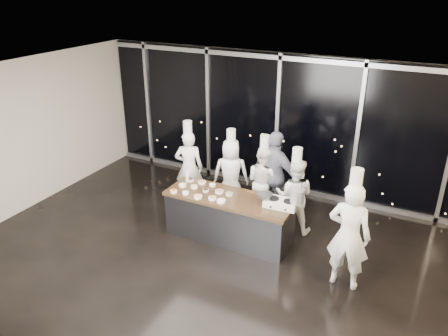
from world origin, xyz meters
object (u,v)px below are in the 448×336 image
object	(u,v)px
frying_pan	(264,195)
chef_left	(231,173)
chef_center	(263,181)
guest	(275,176)
stock_pot	(297,196)
chef_far_left	(189,167)
demo_counter	(229,217)
stove	(281,203)
chef_right	(294,195)
chef_side	(349,235)

from	to	relation	value
frying_pan	chef_left	distance (m)	1.65
chef_center	guest	world-z (taller)	guest
stock_pot	chef_far_left	xyz separation A→B (m)	(-2.73, 0.83, -0.30)
demo_counter	chef_far_left	distance (m)	1.77
stock_pot	guest	size ratio (longest dim) A/B	0.13
stock_pot	chef_center	distance (m)	1.50
stock_pot	chef_left	bearing A→B (deg)	149.87
chef_center	stove	bearing A→B (deg)	149.99
stove	chef_right	bearing A→B (deg)	85.21
frying_pan	stock_pot	distance (m)	0.61
demo_counter	chef_right	size ratio (longest dim) A/B	1.39
stock_pot	chef_side	bearing A→B (deg)	-26.18
stock_pot	guest	bearing A→B (deg)	127.45
chef_center	chef_side	bearing A→B (deg)	167.55
frying_pan	chef_left	world-z (taller)	chef_left
demo_counter	chef_right	bearing A→B (deg)	39.03
demo_counter	chef_far_left	xyz separation A→B (m)	(-1.45, 0.94, 0.41)
frying_pan	chef_far_left	world-z (taller)	chef_far_left
chef_left	guest	bearing A→B (deg)	158.17
stove	frying_pan	bearing A→B (deg)	-179.95
frying_pan	chef_center	size ratio (longest dim) A/B	0.29
stove	frying_pan	size ratio (longest dim) A/B	1.17
stove	chef_far_left	distance (m)	2.60
chef_far_left	chef_right	xyz separation A→B (m)	(2.46, -0.12, -0.08)
chef_far_left	chef_side	distance (m)	4.00
chef_far_left	stock_pot	bearing A→B (deg)	139.05
frying_pan	chef_left	bearing A→B (deg)	134.36
demo_counter	chef_left	xyz separation A→B (m)	(-0.53, 1.16, 0.35)
frying_pan	stock_pot	xyz separation A→B (m)	(0.60, 0.04, 0.10)
chef_right	chef_side	distance (m)	1.79
stove	frying_pan	xyz separation A→B (m)	(-0.32, -0.02, 0.10)
chef_left	guest	size ratio (longest dim) A/B	0.95
demo_counter	guest	xyz separation A→B (m)	(0.47, 1.18, 0.49)
chef_left	chef_right	size ratio (longest dim) A/B	1.02
chef_left	guest	distance (m)	1.00
stove	frying_pan	world-z (taller)	frying_pan
stove	chef_center	bearing A→B (deg)	122.60
frying_pan	guest	bearing A→B (deg)	97.50
guest	chef_right	distance (m)	0.67
stock_pot	stove	bearing A→B (deg)	-175.58
chef_center	chef_side	xyz separation A→B (m)	(2.08, -1.53, 0.15)
stock_pot	chef_left	size ratio (longest dim) A/B	0.14
frying_pan	chef_right	bearing A→B (deg)	62.73
stock_pot	chef_side	xyz separation A→B (m)	(1.03, -0.51, -0.21)
guest	chef_right	size ratio (longest dim) A/B	1.07
demo_counter	stock_pot	xyz separation A→B (m)	(1.28, 0.11, 0.71)
stock_pot	chef_center	size ratio (longest dim) A/B	0.14
chef_center	chef_left	bearing A→B (deg)	21.45
stock_pot	frying_pan	bearing A→B (deg)	-176.03
chef_left	stock_pot	bearing A→B (deg)	127.00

